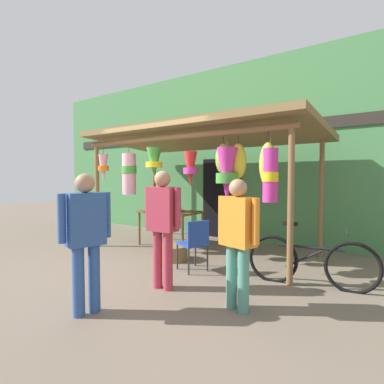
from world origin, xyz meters
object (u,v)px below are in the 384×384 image
object	(u,v)px
display_table	(171,214)
vendor_in_orange	(163,220)
flower_heap_on_table	(169,208)
parked_bicycle	(310,262)
wicker_basket_by_table	(173,253)
customer_foreground	(86,232)
folding_chair	(195,241)
shopper_by_bananas	(238,234)

from	to	relation	value
display_table	vendor_in_orange	world-z (taller)	vendor_in_orange
vendor_in_orange	flower_heap_on_table	bearing A→B (deg)	127.55
parked_bicycle	wicker_basket_by_table	bearing A→B (deg)	-179.34
flower_heap_on_table	customer_foreground	size ratio (longest dim) A/B	0.41
vendor_in_orange	customer_foreground	size ratio (longest dim) A/B	1.03
vendor_in_orange	wicker_basket_by_table	bearing A→B (deg)	123.28
display_table	folding_chair	bearing A→B (deg)	-39.54
flower_heap_on_table	folding_chair	distance (m)	2.11
display_table	folding_chair	distance (m)	2.01
display_table	folding_chair	size ratio (longest dim) A/B	1.59
display_table	folding_chair	world-z (taller)	folding_chair
vendor_in_orange	customer_foreground	xyz separation A→B (m)	(-0.19, -1.09, -0.03)
flower_heap_on_table	parked_bicycle	bearing A→B (deg)	-15.84
flower_heap_on_table	display_table	bearing A→B (deg)	-30.59
folding_chair	parked_bicycle	size ratio (longest dim) A/B	0.49
flower_heap_on_table	shopper_by_bananas	xyz separation A→B (m)	(2.84, -2.22, 0.04)
display_table	shopper_by_bananas	distance (m)	3.52
flower_heap_on_table	parked_bicycle	xyz separation A→B (m)	(3.33, -0.94, -0.50)
folding_chair	customer_foreground	distance (m)	2.02
folding_chair	shopper_by_bananas	bearing A→B (deg)	-36.44
display_table	flower_heap_on_table	bearing A→B (deg)	149.41
display_table	shopper_by_bananas	world-z (taller)	shopper_by_bananas
vendor_in_orange	shopper_by_bananas	bearing A→B (deg)	-1.07
display_table	customer_foreground	size ratio (longest dim) A/B	0.85
wicker_basket_by_table	shopper_by_bananas	distance (m)	2.43
flower_heap_on_table	wicker_basket_by_table	size ratio (longest dim) A/B	1.19
parked_bicycle	shopper_by_bananas	world-z (taller)	shopper_by_bananas
customer_foreground	parked_bicycle	bearing A→B (deg)	52.00
shopper_by_bananas	folding_chair	bearing A→B (deg)	143.56
flower_heap_on_table	shopper_by_bananas	distance (m)	3.60
flower_heap_on_table	shopper_by_bananas	world-z (taller)	shopper_by_bananas
flower_heap_on_table	vendor_in_orange	world-z (taller)	vendor_in_orange
display_table	wicker_basket_by_table	distance (m)	1.36
parked_bicycle	vendor_in_orange	distance (m)	2.15
customer_foreground	flower_heap_on_table	bearing A→B (deg)	114.58
vendor_in_orange	customer_foreground	distance (m)	1.10
customer_foreground	wicker_basket_by_table	bearing A→B (deg)	104.94
shopper_by_bananas	flower_heap_on_table	bearing A→B (deg)	141.97
flower_heap_on_table	vendor_in_orange	bearing A→B (deg)	-52.45
display_table	customer_foreground	bearing A→B (deg)	-66.18
display_table	parked_bicycle	bearing A→B (deg)	-15.48
folding_chair	wicker_basket_by_table	world-z (taller)	folding_chair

